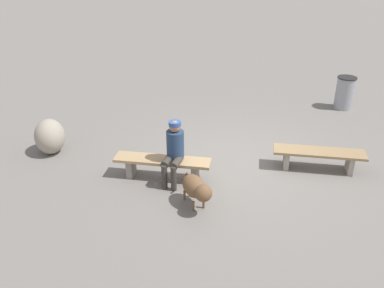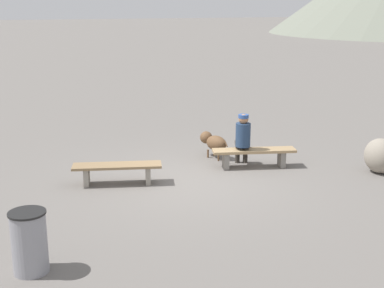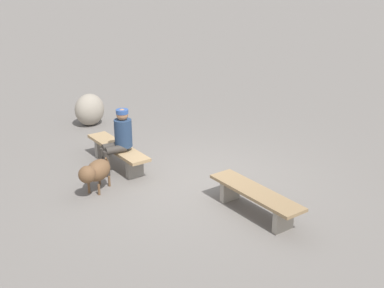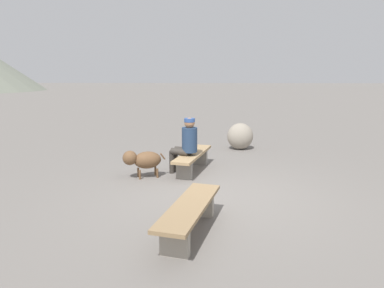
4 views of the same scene
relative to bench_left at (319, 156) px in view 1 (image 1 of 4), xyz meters
name	(u,v)px [view 1 (image 1 of 4)]	position (x,y,z in m)	size (l,w,h in m)	color
ground	(240,164)	(1.55, -0.34, -0.35)	(210.00, 210.00, 0.06)	slate
bench_left	(319,156)	(0.00, 0.00, 0.00)	(1.88, 0.84, 0.43)	gray
bench_right	(162,164)	(3.17, 0.15, 0.00)	(1.93, 0.81, 0.43)	gray
seated_person	(174,148)	(2.94, 0.28, 0.41)	(0.46, 0.62, 1.25)	navy
dog	(196,188)	(2.58, 1.17, 0.08)	(0.57, 0.86, 0.60)	brown
trash_bin	(345,93)	(-1.86, -3.30, 0.14)	(0.52, 0.52, 0.90)	gray
boulder	(50,136)	(5.65, -1.10, 0.07)	(0.76, 0.65, 0.78)	gray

